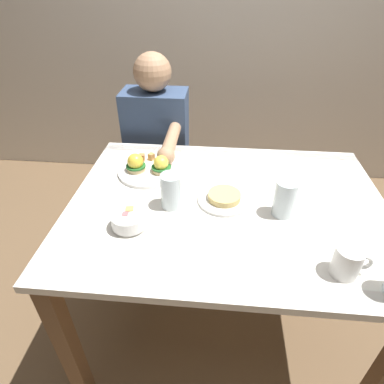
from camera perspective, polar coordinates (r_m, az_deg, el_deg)
The scene contains 10 objects.
ground_plane at distance 1.78m, azimuth 4.67°, elevation -21.21°, with size 6.00×6.00×0.00m, color brown.
dining_table at distance 1.30m, azimuth 5.99°, elevation -5.59°, with size 1.20×0.90×0.74m.
eggs_benedict_plate at distance 1.40m, azimuth -7.69°, elevation 4.38°, with size 0.27×0.27×0.09m.
fruit_bowl at distance 1.12m, azimuth -11.07°, elevation -4.88°, with size 0.12×0.12×0.06m.
coffee_mug at distance 1.04m, azimuth 25.90°, elevation -10.93°, with size 0.11×0.08×0.09m.
fork at distance 1.39m, azimuth 17.67°, elevation 1.47°, with size 0.12×0.13×0.00m.
water_glass_near at distance 1.18m, azimuth 16.04°, elevation -1.40°, with size 0.08×0.08×0.14m.
water_glass_extra at distance 1.18m, azimuth -3.64°, elevation -0.12°, with size 0.08×0.08×0.13m.
side_plate at distance 1.23m, azimuth 5.72°, elevation -1.11°, with size 0.20×0.20×0.04m.
diner_person at distance 1.82m, azimuth -6.21°, elevation 8.02°, with size 0.34×0.54×1.14m.
Camera 1 is at (-0.04, -0.98, 1.48)m, focal length 30.13 mm.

